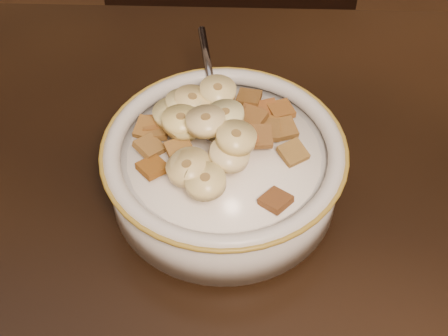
{
  "coord_description": "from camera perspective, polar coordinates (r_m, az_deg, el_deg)",
  "views": [
    {
      "loc": [
        0.17,
        -0.17,
        1.18
      ],
      "look_at": [
        0.16,
        0.18,
        0.78
      ],
      "focal_mm": 50.0,
      "sensor_mm": 36.0,
      "label": 1
    }
  ],
  "objects": [
    {
      "name": "cereal_square_5",
      "position": [
        0.5,
        -6.55,
        0.07
      ],
      "size": [
        0.03,
        0.03,
        0.01
      ],
      "primitive_type": "cube",
      "rotation": [
        0.1,
        0.1,
        2.29
      ],
      "color": "brown",
      "rests_on": "milk"
    },
    {
      "name": "cereal_square_20",
      "position": [
        0.54,
        3.92,
        5.24
      ],
      "size": [
        0.03,
        0.03,
        0.01
      ],
      "primitive_type": "cube",
      "rotation": [
        0.24,
        -0.01,
        0.32
      ],
      "color": "#904B18",
      "rests_on": "milk"
    },
    {
      "name": "cereal_square_3",
      "position": [
        0.52,
        -6.23,
        3.41
      ],
      "size": [
        0.02,
        0.02,
        0.01
      ],
      "primitive_type": "cube",
      "rotation": [
        -0.22,
        0.02,
        1.56
      ],
      "color": "brown",
      "rests_on": "milk"
    },
    {
      "name": "banana_slice_5",
      "position": [
        0.46,
        -1.72,
        -1.23
      ],
      "size": [
        0.04,
        0.04,
        0.01
      ],
      "primitive_type": "cylinder",
      "rotation": [
        -0.07,
        0.05,
        2.78
      ],
      "color": "#E6CC7A",
      "rests_on": "milk"
    },
    {
      "name": "cereal_square_0",
      "position": [
        0.51,
        6.35,
        1.4
      ],
      "size": [
        0.03,
        0.03,
        0.01
      ],
      "primitive_type": "cube",
      "rotation": [
        0.22,
        -0.04,
        0.56
      ],
      "color": "olive",
      "rests_on": "milk"
    },
    {
      "name": "cereal_square_21",
      "position": [
        0.54,
        -1.34,
        5.79
      ],
      "size": [
        0.03,
        0.03,
        0.01
      ],
      "primitive_type": "cube",
      "rotation": [
        0.12,
        -0.08,
        2.85
      ],
      "color": "brown",
      "rests_on": "milk"
    },
    {
      "name": "cereal_square_10",
      "position": [
        0.52,
        4.01,
        3.53
      ],
      "size": [
        0.02,
        0.02,
        0.01
      ],
      "primitive_type": "cube",
      "rotation": [
        -0.12,
        -0.08,
        3.13
      ],
      "color": "brown",
      "rests_on": "milk"
    },
    {
      "name": "banana_slice_3",
      "position": [
        0.5,
        0.09,
        4.79
      ],
      "size": [
        0.04,
        0.04,
        0.01
      ],
      "primitive_type": "cylinder",
      "rotation": [
        0.01,
        0.11,
        2.93
      ],
      "color": "#FDF19F",
      "rests_on": "milk"
    },
    {
      "name": "banana_slice_9",
      "position": [
        0.52,
        -4.83,
        5.07
      ],
      "size": [
        0.04,
        0.04,
        0.02
      ],
      "primitive_type": "cylinder",
      "rotation": [
        -0.12,
        -0.09,
        1.04
      ],
      "color": "#F2EBA4",
      "rests_on": "milk"
    },
    {
      "name": "cereal_square_13",
      "position": [
        0.53,
        -7.0,
        3.61
      ],
      "size": [
        0.02,
        0.02,
        0.01
      ],
      "primitive_type": "cube",
      "rotation": [
        -0.21,
        -0.12,
        2.92
      ],
      "color": "brown",
      "rests_on": "milk"
    },
    {
      "name": "cereal_square_12",
      "position": [
        0.49,
        1.62,
        2.89
      ],
      "size": [
        0.03,
        0.03,
        0.01
      ],
      "primitive_type": "cube",
      "rotation": [
        -0.18,
        0.01,
        0.54
      ],
      "color": "brown",
      "rests_on": "milk"
    },
    {
      "name": "banana_slice_4",
      "position": [
        0.53,
        -3.66,
        5.97
      ],
      "size": [
        0.04,
        0.04,
        0.01
      ],
      "primitive_type": "cylinder",
      "rotation": [
        0.05,
        0.08,
        1.96
      ],
      "color": "#FFEF8A",
      "rests_on": "milk"
    },
    {
      "name": "cereal_square_22",
      "position": [
        0.53,
        -6.32,
        3.99
      ],
      "size": [
        0.02,
        0.02,
        0.01
      ],
      "primitive_type": "cube",
      "rotation": [
        -0.02,
        0.12,
        1.66
      ],
      "color": "#9C5726",
      "rests_on": "milk"
    },
    {
      "name": "banana_slice_0",
      "position": [
        0.47,
        0.49,
        1.22
      ],
      "size": [
        0.04,
        0.04,
        0.01
      ],
      "primitive_type": "cylinder",
      "rotation": [
        0.14,
        0.05,
        1.36
      ],
      "color": "beige",
      "rests_on": "milk"
    },
    {
      "name": "banana_slice_12",
      "position": [
        0.47,
        -3.08,
        0.2
      ],
      "size": [
        0.03,
        0.03,
        0.01
      ],
      "primitive_type": "cylinder",
      "rotation": [
        0.07,
        -0.01,
        0.04
      ],
      "color": "#D3B96C",
      "rests_on": "milk"
    },
    {
      "name": "banana_slice_1",
      "position": [
        0.5,
        -3.95,
        4.35
      ],
      "size": [
        0.04,
        0.04,
        0.01
      ],
      "primitive_type": "cylinder",
      "rotation": [
        -0.02,
        0.06,
        0.92
      ],
      "color": "#EEDD79",
      "rests_on": "milk"
    },
    {
      "name": "cereal_square_6",
      "position": [
        0.54,
        2.74,
        5.31
      ],
      "size": [
        0.02,
        0.02,
        0.01
      ],
      "primitive_type": "cube",
      "rotation": [
        0.0,
        -0.17,
        2.95
      ],
      "color": "brown",
      "rests_on": "milk"
    },
    {
      "name": "cereal_square_14",
      "position": [
        0.54,
        -0.33,
        5.74
      ],
      "size": [
        0.03,
        0.03,
        0.01
      ],
      "primitive_type": "cube",
      "rotation": [
        0.21,
        -0.11,
        0.8
      ],
      "color": "#9D622C",
      "rests_on": "milk"
    },
    {
      "name": "banana_slice_7",
      "position": [
        0.53,
        -2.89,
        6.18
      ],
      "size": [
        0.04,
        0.04,
        0.02
      ],
      "primitive_type": "cylinder",
      "rotation": [
        0.11,
        -0.11,
        2.48
      ],
      "color": "#DABC6E",
      "rests_on": "milk"
    },
    {
      "name": "banana_slice_8",
      "position": [
        0.47,
        1.12,
        2.79
      ],
      "size": [
        0.04,
        0.04,
        0.02
      ],
      "primitive_type": "cylinder",
      "rotation": [
        0.11,
        0.09,
        0.93
      ],
      "color": "beige",
      "rests_on": "milk"
    },
    {
      "name": "cereal_square_16",
      "position": [
        0.48,
        4.75,
        -2.97
      ],
      "size": [
        0.03,
        0.03,
        0.01
      ],
      "primitive_type": "cube",
      "rotation": [
        -0.17,
        0.07,
        0.85
      ],
      "color": "brown",
      "rests_on": "milk"
    },
    {
      "name": "banana_slice_2",
      "position": [
        0.49,
        -1.67,
        4.29
      ],
      "size": [
        0.03,
        0.03,
        0.01
      ],
      "primitive_type": "cylinder",
      "rotation": [
        -0.08,
        0.07,
        1.54
      ],
      "color": "#F3D18A",
      "rests_on": "milk"
    },
    {
      "name": "banana_slice_10",
      "position": [
        0.47,
        -3.42,
        -0.0
      ],
      "size": [
        0.04,
        0.04,
        0.02
      ],
      "primitive_type": "cylinder",
      "rotation": [
        -0.13,
        -0.13,
        0.85
      ],
      "color": "#D7B76F",
      "rests_on": "milk"
    },
    {
      "name": "banana_slice_11",
      "position": [
        0.53,
        -0.57,
        7.05
      ],
      "size": [
        0.04,
        0.04,
        0.01
      ],
      "primitive_type": "cylinder",
      "rotation": [
        0.1,
        -0.02,
        0.91
      ],
      "color": "#F9E184",
      "rests_on": "milk"
    },
    {
      "name": "cereal_square_19",
      "position": [
        0.53,
        -2.99,
        5.36
      ],
      "size": [
        0.03,
        0.03,
        0.01
      ],
      "primitive_type": "cube",
      "rotation": [
        -0.18,
        -0.15,
        0.34
      ],
      "color": "#955820",
      "rests_on": "milk"
    },
    {
      "name": "milk",
      "position": [
        0.51,
        0.0,
        1.19
      ],
      "size": [
        0.16,
        0.16,
        0.0
      ],
      "primitive_type": "cylinder",
      "color": "white",
      "rests_on": "cereal_bowl"
    },
    {
      "name": "chair",
      "position": [
        0.98,
        0.52,
        0.81
      ],
      "size": [
        0.46,
        0.46,
        0.88
      ],
      "primitive_type": "cube",
      "rotation": [
        0.0,
        0.0,
        0.21
      ],
      "color": "black",
      "rests_on": "floor"
    },
    {
      "name": "cereal_bowl",
      "position": [
        0.53,
        -0.0,
        -0.49
      ],
      "size": [
        0.19,
        0.19,
        0.05
      ],
      "primitive_type": "cylinder",
      "color": "#BBB6AD",
      "rests_on": "table"
    },
    {
      "name": "cereal_square_7",
      "position": [
        0.5,
        -4.07,
        1.66
      ],
      "size": [
        0.03,
        0.03,
        0.01
      ],
      "primitive_type": "cube",
      "rotation": [
        -0.05,
        -0.13,
        2.01
      ],
      "color": "brown",
      "rests_on": "milk"
    },
    {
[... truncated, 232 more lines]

